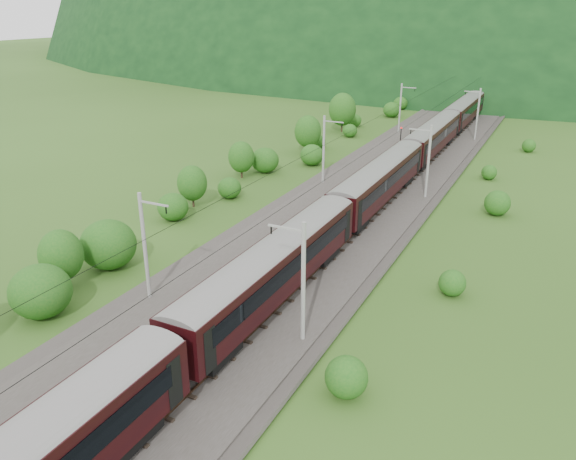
% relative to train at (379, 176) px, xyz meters
% --- Properties ---
extents(ground, '(600.00, 600.00, 0.00)m').
position_rel_train_xyz_m(ground, '(-2.40, -26.60, -3.66)').
color(ground, '#2B4A17').
rests_on(ground, ground).
extents(railbed, '(14.00, 220.00, 0.30)m').
position_rel_train_xyz_m(railbed, '(-2.40, -16.60, -3.51)').
color(railbed, '#38332D').
rests_on(railbed, ground).
extents(track_left, '(2.40, 220.00, 0.27)m').
position_rel_train_xyz_m(track_left, '(-4.80, -16.60, -3.29)').
color(track_left, '#513422').
rests_on(track_left, railbed).
extents(track_right, '(2.40, 220.00, 0.27)m').
position_rel_train_xyz_m(track_right, '(0.00, -16.60, -3.29)').
color(track_right, '#513422').
rests_on(track_right, railbed).
extents(catenary_left, '(2.54, 192.28, 8.00)m').
position_rel_train_xyz_m(catenary_left, '(-8.52, 5.40, 0.84)').
color(catenary_left, gray).
rests_on(catenary_left, railbed).
extents(catenary_right, '(2.54, 192.28, 8.00)m').
position_rel_train_xyz_m(catenary_right, '(3.72, 5.40, 0.84)').
color(catenary_right, gray).
rests_on(catenary_right, railbed).
extents(overhead_wires, '(4.83, 198.00, 0.03)m').
position_rel_train_xyz_m(overhead_wires, '(-2.40, -16.60, 3.44)').
color(overhead_wires, black).
rests_on(overhead_wires, ground).
extents(mountain_main, '(504.00, 360.00, 244.00)m').
position_rel_train_xyz_m(mountain_main, '(-2.40, 233.40, -3.66)').
color(mountain_main, black).
rests_on(mountain_main, ground).
extents(mountain_ridge, '(336.00, 280.00, 132.00)m').
position_rel_train_xyz_m(mountain_ridge, '(-122.40, 273.40, -3.66)').
color(mountain_ridge, black).
rests_on(mountain_ridge, ground).
extents(train, '(3.10, 172.26, 5.40)m').
position_rel_train_xyz_m(train, '(0.00, 0.00, 0.00)').
color(train, black).
rests_on(train, ground).
extents(hazard_post_near, '(0.18, 0.18, 1.72)m').
position_rel_train_xyz_m(hazard_post_near, '(-2.45, 20.25, -2.50)').
color(hazard_post_near, red).
rests_on(hazard_post_near, railbed).
extents(hazard_post_far, '(0.14, 0.14, 1.29)m').
position_rel_train_xyz_m(hazard_post_far, '(-1.94, 7.39, -2.71)').
color(hazard_post_far, red).
rests_on(hazard_post_far, railbed).
extents(signal, '(0.26, 0.26, 2.33)m').
position_rel_train_xyz_m(signal, '(-6.27, 30.49, -1.99)').
color(signal, black).
rests_on(signal, railbed).
extents(vegetation_left, '(8.76, 144.97, 6.56)m').
position_rel_train_xyz_m(vegetation_left, '(-16.20, -13.29, -1.31)').
color(vegetation_left, '#1B5416').
rests_on(vegetation_left, ground).
extents(vegetation_right, '(6.08, 100.71, 2.36)m').
position_rel_train_xyz_m(vegetation_right, '(10.23, -18.94, -2.62)').
color(vegetation_right, '#1B5416').
rests_on(vegetation_right, ground).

